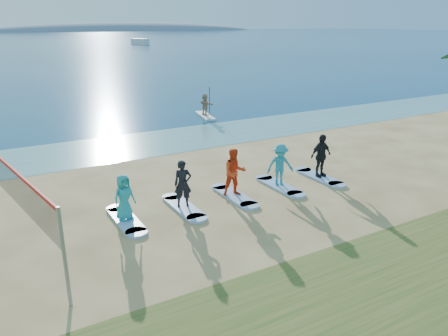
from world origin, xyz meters
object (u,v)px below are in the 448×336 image
student_0 (124,197)px  surfboard_4 (319,177)px  paddleboard (205,116)px  paddleboarder (205,104)px  student_1 (183,184)px  surfboard_3 (279,186)px  surfboard_1 (184,207)px  student_4 (321,156)px  surfboard_0 (126,220)px  student_2 (235,172)px  volleyball_net (6,178)px  surfboard_2 (234,196)px  boat_offshore_b (140,45)px  student_3 (280,165)px

student_0 → surfboard_4: 8.41m
student_0 → paddleboard: bearing=37.1°
paddleboarder → student_1: size_ratio=0.87×
surfboard_4 → surfboard_3: bearing=180.0°
surfboard_1 → student_4: student_4 is taller
student_1 → student_4: bearing=16.4°
surfboard_0 → student_2: size_ratio=1.23×
volleyball_net → surfboard_3: 9.75m
surfboard_2 → student_1: bearing=180.0°
volleyball_net → surfboard_4: size_ratio=4.08×
surfboard_0 → surfboard_4: 8.37m
volleyball_net → student_4: (11.64, -0.70, -0.91)m
paddleboard → student_1: 15.67m
surfboard_0 → surfboard_4: (8.37, 0.00, 0.00)m
boat_offshore_b → student_0: student_0 is taller
paddleboarder → student_3: (-3.75, -13.49, 0.08)m
surfboard_2 → student_4: (4.19, 0.00, 0.95)m
student_0 → surfboard_2: bearing=-16.2°
surfboard_0 → surfboard_4: same height
paddleboard → student_3: 14.02m
surfboard_0 → volleyball_net: bearing=167.9°
student_0 → surfboard_1: student_0 is taller
boat_offshore_b → surfboard_0: bearing=-134.6°
student_3 → student_4: bearing=16.9°
student_0 → surfboard_0: bearing=0.0°
boat_offshore_b → student_3: size_ratio=3.21×
boat_offshore_b → surfboard_0: 115.97m
surfboard_1 → surfboard_3: (4.19, 0.00, 0.00)m
surfboard_1 → surfboard_3: same height
surfboard_1 → surfboard_0: bearing=180.0°
paddleboard → surfboard_0: 16.81m
student_4 → volleyball_net: bearing=173.9°
volleyball_net → surfboard_4: 11.81m
volleyball_net → student_3: volleyball_net is taller
volleyball_net → surfboard_1: 5.72m
paddleboard → surfboard_1: bearing=-108.1°
surfboard_0 → surfboard_3: (6.28, 0.00, 0.00)m
student_1 → volleyball_net: bearing=-171.1°
student_2 → surfboard_0: bearing=-165.2°
paddleboarder → surfboard_4: size_ratio=0.66×
volleyball_net → surfboard_0: size_ratio=4.08×
paddleboard → surfboard_3: 14.00m
paddleboarder → student_1: bearing=141.2°
paddleboard → surfboard_3: size_ratio=1.36×
student_1 → student_0: bearing=-163.6°
surfboard_0 → student_1: size_ratio=1.32×
surfboard_0 → surfboard_2: bearing=0.0°
boat_offshore_b → surfboard_2: (-35.30, -109.04, 0.04)m
paddleboarder → student_3: size_ratio=0.87×
student_2 → student_4: student_4 is taller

